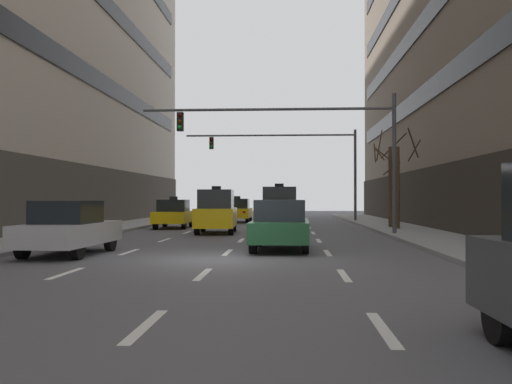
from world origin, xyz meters
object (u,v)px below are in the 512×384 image
object	(u,v)px
car_driving_4	(69,228)
traffic_signal_1	(299,155)
taxi_driving_2	(237,211)
taxi_driving_5	(174,214)
traffic_signal_0	(311,136)
taxi_driving_3	(216,212)
car_driving_1	(280,225)
taxi_driving_0	(279,209)
street_tree_1	(390,183)
street_tree_0	(399,183)

from	to	relation	value
car_driving_4	traffic_signal_1	distance (m)	24.65
traffic_signal_1	taxi_driving_2	bearing A→B (deg)	-176.73
taxi_driving_5	traffic_signal_0	bearing A→B (deg)	-40.20
taxi_driving_5	taxi_driving_3	bearing A→B (deg)	-56.54
car_driving_1	taxi_driving_0	bearing A→B (deg)	91.06
taxi_driving_0	car_driving_4	bearing A→B (deg)	-113.57
taxi_driving_3	street_tree_1	distance (m)	9.80
taxi_driving_2	taxi_driving_3	distance (m)	12.41
car_driving_1	street_tree_1	bearing A→B (deg)	65.36
car_driving_4	traffic_signal_0	distance (m)	12.08
traffic_signal_0	taxi_driving_5	bearing A→B (deg)	139.80
taxi_driving_5	car_driving_1	bearing A→B (deg)	-65.01
taxi_driving_2	street_tree_1	bearing A→B (deg)	-43.57
car_driving_1	car_driving_4	distance (m)	6.46
car_driving_4	taxi_driving_2	bearing A→B (deg)	82.82
car_driving_4	street_tree_1	bearing A→B (deg)	50.47
car_driving_4	street_tree_0	size ratio (longest dim) A/B	0.86
car_driving_4	taxi_driving_0	bearing A→B (deg)	66.43
traffic_signal_0	street_tree_0	bearing A→B (deg)	40.11
taxi_driving_5	street_tree_0	size ratio (longest dim) A/B	0.86
street_tree_0	taxi_driving_0	bearing A→B (deg)	170.99
taxi_driving_3	street_tree_1	xyz separation A→B (m)	(8.90, 3.84, 1.45)
traffic_signal_0	street_tree_1	world-z (taller)	traffic_signal_0
taxi_driving_5	street_tree_1	world-z (taller)	street_tree_1
taxi_driving_0	taxi_driving_2	distance (m)	9.84
street_tree_0	traffic_signal_1	bearing A→B (deg)	114.44
street_tree_0	street_tree_1	bearing A→B (deg)	93.56
taxi_driving_3	car_driving_1	bearing A→B (deg)	-69.91
car_driving_4	taxi_driving_5	world-z (taller)	taxi_driving_5
car_driving_1	taxi_driving_2	world-z (taller)	taxi_driving_2
car_driving_1	traffic_signal_1	xyz separation A→B (m)	(1.04, 21.32, 3.92)
taxi_driving_2	traffic_signal_1	size ratio (longest dim) A/B	0.37
taxi_driving_3	car_driving_4	bearing A→B (deg)	-105.82
car_driving_4	traffic_signal_1	size ratio (longest dim) A/B	0.36
street_tree_1	taxi_driving_0	bearing A→B (deg)	-172.55
car_driving_1	taxi_driving_3	bearing A→B (deg)	110.09
street_tree_1	street_tree_0	bearing A→B (deg)	-86.44
taxi_driving_3	taxi_driving_0	bearing A→B (deg)	46.01
car_driving_4	traffic_signal_0	size ratio (longest dim) A/B	0.38
taxi_driving_5	traffic_signal_1	xyz separation A→B (m)	(7.17, 8.19, 3.93)
car_driving_1	taxi_driving_3	distance (m)	9.23
car_driving_1	taxi_driving_5	bearing A→B (deg)	114.99
taxi_driving_3	traffic_signal_0	xyz separation A→B (m)	(4.42, -1.77, 3.39)
car_driving_1	car_driving_4	xyz separation A→B (m)	(-6.17, -1.92, -0.01)
taxi_driving_5	street_tree_1	size ratio (longest dim) A/B	0.81
car_driving_1	traffic_signal_0	size ratio (longest dim) A/B	0.39
car_driving_1	car_driving_4	world-z (taller)	car_driving_1
street_tree_1	traffic_signal_1	bearing A→B (deg)	118.01
taxi_driving_3	taxi_driving_2	bearing A→B (deg)	90.48
car_driving_4	taxi_driving_5	distance (m)	15.05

